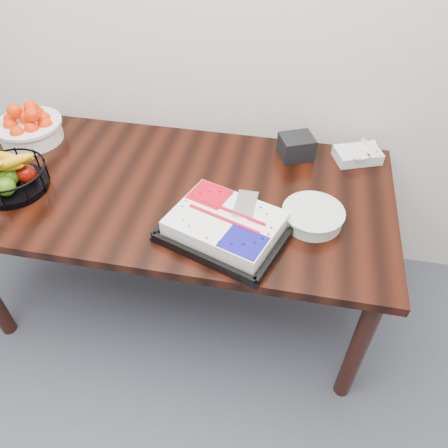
% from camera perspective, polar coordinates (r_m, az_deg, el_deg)
% --- Properties ---
extents(table, '(1.80, 0.90, 0.75)m').
position_cam_1_polar(table, '(1.90, -6.17, 2.76)').
color(table, black).
rests_on(table, ground).
extents(cake_tray, '(0.53, 0.47, 0.09)m').
position_cam_1_polar(cake_tray, '(1.60, 0.22, -0.25)').
color(cake_tray, black).
rests_on(cake_tray, table).
extents(tangerine_bowl, '(0.30, 0.30, 0.19)m').
position_cam_1_polar(tangerine_bowl, '(2.27, -24.21, 11.81)').
color(tangerine_bowl, white).
rests_on(tangerine_bowl, table).
extents(fruit_basket, '(0.30, 0.30, 0.16)m').
position_cam_1_polar(fruit_basket, '(1.99, -26.16, 5.64)').
color(fruit_basket, black).
rests_on(fruit_basket, table).
extents(plate_stack, '(0.24, 0.24, 0.06)m').
position_cam_1_polar(plate_stack, '(1.69, 11.51, 1.01)').
color(plate_stack, white).
rests_on(plate_stack, table).
extents(fork_bag, '(0.23, 0.19, 0.06)m').
position_cam_1_polar(fork_bag, '(2.06, 17.04, 8.70)').
color(fork_bag, silver).
rests_on(fork_bag, table).
extents(napkin_box, '(0.18, 0.17, 0.10)m').
position_cam_1_polar(napkin_box, '(2.01, 9.41, 9.93)').
color(napkin_box, black).
rests_on(napkin_box, table).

